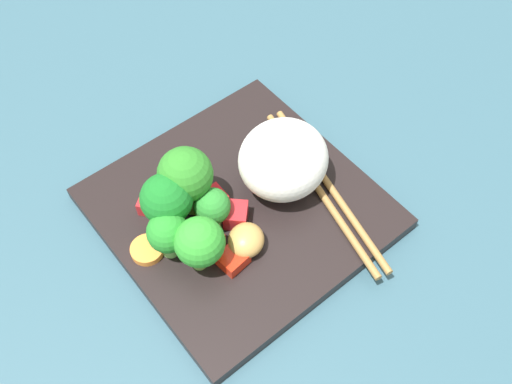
{
  "coord_description": "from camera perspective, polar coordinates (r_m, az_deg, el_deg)",
  "views": [
    {
      "loc": [
        -19.14,
        -25.51,
        49.73
      ],
      "look_at": [
        1.39,
        -0.99,
        3.51
      ],
      "focal_mm": 40.14,
      "sensor_mm": 36.0,
      "label": 1
    }
  ],
  "objects": [
    {
      "name": "pepper_chunk_2",
      "position": [
        0.54,
        -2.35,
        -6.7
      ],
      "size": [
        2.78,
        2.64,
        1.38
      ],
      "primitive_type": "cube",
      "rotation": [
        0.0,
        0.0,
        4.81
      ],
      "color": "red",
      "rests_on": "square_plate"
    },
    {
      "name": "broccoli_floret_4",
      "position": [
        0.51,
        -5.64,
        -5.06
      ],
      "size": [
        4.67,
        4.67,
        6.28
      ],
      "color": "#71A745",
      "rests_on": "square_plate"
    },
    {
      "name": "broccoli_floret_1",
      "position": [
        0.53,
        -8.75,
        -4.1
      ],
      "size": [
        3.92,
        3.92,
        5.5
      ],
      "color": "#77BC5D",
      "rests_on": "square_plate"
    },
    {
      "name": "carrot_slice_0",
      "position": [
        0.59,
        -8.52,
        -0.49
      ],
      "size": [
        3.72,
        3.72,
        0.59
      ],
      "primitive_type": "cylinder",
      "rotation": [
        0.0,
        0.0,
        1.27
      ],
      "color": "orange",
      "rests_on": "square_plate"
    },
    {
      "name": "pepper_chunk_3",
      "position": [
        0.55,
        -4.54,
        -4.89
      ],
      "size": [
        2.48,
        1.96,
        1.67
      ],
      "primitive_type": "cube",
      "rotation": [
        0.0,
        0.0,
        0.08
      ],
      "color": "red",
      "rests_on": "square_plate"
    },
    {
      "name": "ground_plane",
      "position": [
        0.6,
        -1.63,
        -2.56
      ],
      "size": [
        110.0,
        110.0,
        2.0
      ],
      "primitive_type": "cube",
      "color": "#315463"
    },
    {
      "name": "rice_mound",
      "position": [
        0.57,
        2.74,
        3.25
      ],
      "size": [
        10.29,
        9.9,
        7.38
      ],
      "primitive_type": "ellipsoid",
      "rotation": [
        0.0,
        0.0,
        0.13
      ],
      "color": "white",
      "rests_on": "square_plate"
    },
    {
      "name": "broccoli_floret_3",
      "position": [
        0.54,
        -7.01,
        1.58
      ],
      "size": [
        5.32,
        5.32,
        8.04
      ],
      "color": "#6CA74F",
      "rests_on": "square_plate"
    },
    {
      "name": "pepper_chunk_1",
      "position": [
        0.57,
        -4.01,
        -0.55
      ],
      "size": [
        1.85,
        2.4,
        1.49
      ],
      "primitive_type": "cube",
      "rotation": [
        0.0,
        0.0,
        1.52
      ],
      "color": "red",
      "rests_on": "square_plate"
    },
    {
      "name": "carrot_slice_3",
      "position": [
        0.56,
        -6.45,
        -4.17
      ],
      "size": [
        3.22,
        3.22,
        0.59
      ],
      "primitive_type": "cylinder",
      "rotation": [
        0.0,
        0.0,
        1.2
      ],
      "color": "orange",
      "rests_on": "square_plate"
    },
    {
      "name": "square_plate",
      "position": [
        0.58,
        -1.67,
        -1.65
      ],
      "size": [
        25.76,
        25.76,
        1.51
      ],
      "primitive_type": "cube",
      "rotation": [
        0.0,
        0.0,
        -0.01
      ],
      "color": "black",
      "rests_on": "ground_plane"
    },
    {
      "name": "broccoli_floret_2",
      "position": [
        0.54,
        -4.18,
        -1.74
      ],
      "size": [
        3.57,
        3.57,
        4.72
      ],
      "color": "#7BB75E",
      "rests_on": "square_plate"
    },
    {
      "name": "broccoli_floret_0",
      "position": [
        0.53,
        -8.9,
        -0.8
      ],
      "size": [
        4.96,
        4.96,
        7.1
      ],
      "color": "#7AB655",
      "rests_on": "square_plate"
    },
    {
      "name": "carrot_slice_1",
      "position": [
        0.56,
        -10.79,
        -5.68
      ],
      "size": [
        3.22,
        3.22,
        0.77
      ],
      "primitive_type": "cylinder",
      "rotation": [
        0.0,
        0.0,
        3.15
      ],
      "color": "orange",
      "rests_on": "square_plate"
    },
    {
      "name": "carrot_slice_2",
      "position": [
        0.59,
        -6.79,
        0.37
      ],
      "size": [
        3.29,
        3.29,
        0.44
      ],
      "primitive_type": "cylinder",
      "rotation": [
        0.0,
        0.0,
        1.84
      ],
      "color": "orange",
      "rests_on": "square_plate"
    },
    {
      "name": "pepper_chunk_0",
      "position": [
        0.56,
        -2.02,
        -2.31
      ],
      "size": [
        3.34,
        3.34,
        1.95
      ],
      "primitive_type": "cube",
      "rotation": [
        0.0,
        0.0,
        0.78
      ],
      "color": "red",
      "rests_on": "square_plate"
    },
    {
      "name": "chicken_piece_0",
      "position": [
        0.54,
        -0.99,
        -4.83
      ],
      "size": [
        5.0,
        4.91,
        2.53
      ],
      "primitive_type": "ellipsoid",
      "rotation": [
        0.0,
        0.0,
        3.7
      ],
      "color": "tan",
      "rests_on": "square_plate"
    },
    {
      "name": "pepper_chunk_4",
      "position": [
        0.58,
        -10.8,
        -1.17
      ],
      "size": [
        2.49,
        2.37,
        1.65
      ],
      "primitive_type": "cube",
      "rotation": [
        0.0,
        0.0,
        0.64
      ],
      "color": "red",
      "rests_on": "square_plate"
    },
    {
      "name": "chopstick_pair",
      "position": [
        0.59,
        6.8,
        0.44
      ],
      "size": [
        7.19,
        22.03,
        0.72
      ],
      "rotation": [
        0.0,
        0.0,
        7.61
      ],
      "color": "#9F743D",
      "rests_on": "square_plate"
    }
  ]
}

